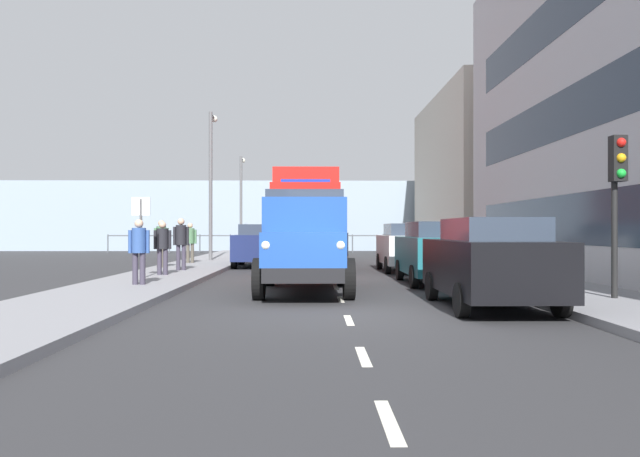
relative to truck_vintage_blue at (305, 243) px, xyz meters
The scene contains 22 objects.
ground_plane 5.76m from the truck_vintage_blue, 98.03° to the right, with size 80.00×80.00×0.00m, color #2D2D30.
sidewalk_left 8.22m from the truck_vintage_blue, 136.71° to the right, with size 2.79×39.56×0.15m, color gray.
sidewalk_right 7.16m from the truck_vintage_blue, 52.07° to the right, with size 2.79×39.56×0.15m, color gray.
road_centreline_markings 5.27m from the truck_vintage_blue, 98.82° to the right, with size 0.12×35.34×0.01m.
building_far_block 23.79m from the truck_vintage_blue, 118.87° to the right, with size 8.08×13.50×9.32m.
sea_horizon 28.41m from the truck_vintage_blue, 91.59° to the right, with size 80.00×0.80×5.00m, color #8C9EAD.
seawall_railing 24.78m from the truck_vintage_blue, 91.82° to the right, with size 28.08×0.08×1.20m.
truck_vintage_blue is the anchor object (origin of this frame).
lorry_cargo_red 10.02m from the truck_vintage_blue, 89.58° to the right, with size 2.58×8.20×3.87m.
car_black_kerbside_near 4.48m from the truck_vintage_blue, 143.14° to the left, with size 1.89×4.11×1.72m.
car_teal_kerbside_1 4.32m from the truck_vintage_blue, 146.17° to the right, with size 1.76×4.05×1.72m.
car_white_kerbside_2 8.12m from the truck_vintage_blue, 116.15° to the right, with size 1.87×3.99×1.72m.
car_navy_oppositeside_0 10.39m from the truck_vintage_blue, 78.87° to the right, with size 1.88×4.26×1.72m.
pedestrian_with_bag 4.17m from the truck_vintage_blue, ahead, with size 0.53×0.34×1.61m.
pedestrian_couple_a 5.78m from the truck_vintage_blue, 41.46° to the right, with size 0.53×0.34×1.61m.
pedestrian_near_railing 7.23m from the truck_vintage_blue, 54.21° to the right, with size 0.53×0.34×1.74m.
pedestrian_by_lamp 9.02m from the truck_vintage_blue, 54.31° to the right, with size 0.53×0.34×1.70m.
pedestrian_in_dark_coat 11.36m from the truck_vintage_blue, 64.77° to the right, with size 0.53×0.34×1.63m.
traffic_light_near 6.76m from the truck_vintage_blue, 158.58° to the left, with size 0.28×0.41×3.20m.
lamp_post_promenade 13.66m from the truck_vintage_blue, 70.84° to the right, with size 0.32×1.14×6.64m.
lamp_post_far 22.48m from the truck_vintage_blue, 79.27° to the right, with size 0.32×1.14×5.80m.
street_sign 5.14m from the truck_vintage_blue, 27.30° to the right, with size 0.50×0.07×2.25m.
Camera 1 is at (0.60, 10.71, 1.50)m, focal length 33.19 mm.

